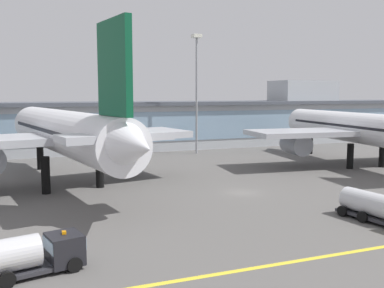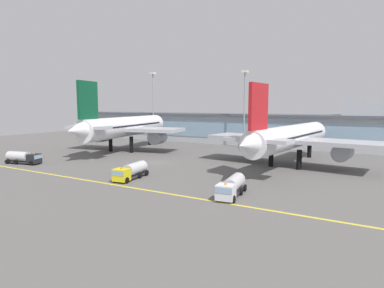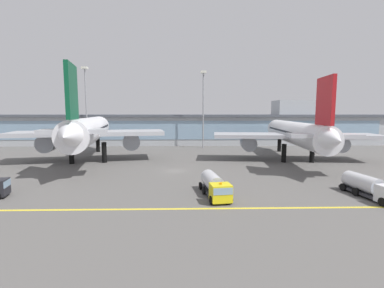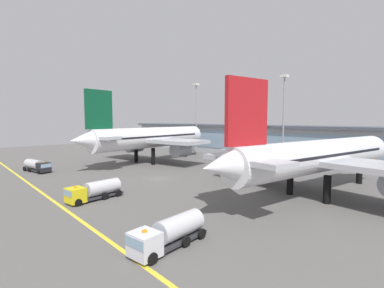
{
  "view_description": "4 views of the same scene",
  "coord_description": "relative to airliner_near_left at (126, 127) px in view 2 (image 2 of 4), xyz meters",
  "views": [
    {
      "loc": [
        -25.7,
        -48.49,
        12.63
      ],
      "look_at": [
        -2.72,
        10.66,
        5.25
      ],
      "focal_mm": 40.4,
      "sensor_mm": 36.0,
      "label": 1
    },
    {
      "loc": [
        47.06,
        -63.37,
        13.87
      ],
      "look_at": [
        3.96,
        10.15,
        3.75
      ],
      "focal_mm": 30.52,
      "sensor_mm": 36.0,
      "label": 2
    },
    {
      "loc": [
        2.32,
        -54.36,
        11.59
      ],
      "look_at": [
        3.89,
        8.44,
        4.44
      ],
      "focal_mm": 25.89,
      "sensor_mm": 36.0,
      "label": 3
    },
    {
      "loc": [
        49.15,
        -34.44,
        12.65
      ],
      "look_at": [
        -1.87,
        11.32,
        6.73
      ],
      "focal_mm": 26.21,
      "sensor_mm": 36.0,
      "label": 4
    }
  ],
  "objects": [
    {
      "name": "ground_plane",
      "position": [
        20.56,
        -12.04,
        -7.31
      ],
      "size": [
        205.88,
        205.88,
        0.0
      ],
      "primitive_type": "plane",
      "color": "#5B5956"
    },
    {
      "name": "airliner_near_right",
      "position": [
        49.51,
        -0.32,
        -0.76
      ],
      "size": [
        39.79,
        48.77,
        17.92
      ],
      "rotation": [
        0.0,
        0.0,
        1.47
      ],
      "color": "black",
      "rests_on": "ground"
    },
    {
      "name": "service_truck_far",
      "position": [
        -5.69,
        -29.51,
        -5.8
      ],
      "size": [
        9.36,
        4.68,
        2.9
      ],
      "rotation": [
        0.0,
        0.0,
        0.23
      ],
      "color": "black",
      "rests_on": "ground"
    },
    {
      "name": "airliner_near_left",
      "position": [
        0.0,
        0.0,
        0.0
      ],
      "size": [
        36.19,
        50.92,
        19.93
      ],
      "rotation": [
        0.0,
        0.0,
        1.76
      ],
      "color": "black",
      "rests_on": "ground"
    },
    {
      "name": "baggage_tug_near",
      "position": [
        48.16,
        -30.37,
        -5.8
      ],
      "size": [
        4.01,
        9.3,
        2.9
      ],
      "rotation": [
        0.0,
        0.0,
        4.85
      ],
      "color": "black",
      "rests_on": "ground"
    },
    {
      "name": "taxiway_centreline_stripe",
      "position": [
        20.56,
        -34.04,
        -7.3
      ],
      "size": [
        164.7,
        0.5,
        0.01
      ],
      "primitive_type": "cube",
      "color": "yellow",
      "rests_on": "ground"
    },
    {
      "name": "apron_light_mast_centre",
      "position": [
        28.81,
        24.18,
        8.84
      ],
      "size": [
        1.8,
        1.8,
        24.88
      ],
      "color": "gray",
      "rests_on": "ground"
    },
    {
      "name": "fuel_tanker_truck",
      "position": [
        26.99,
        -29.09,
        -5.8
      ],
      "size": [
        4.01,
        9.3,
        2.9
      ],
      "rotation": [
        0.0,
        0.0,
        4.85
      ],
      "color": "black",
      "rests_on": "ground"
    },
    {
      "name": "apron_light_mast_west",
      "position": [
        -9.92,
        27.08,
        9.72
      ],
      "size": [
        1.8,
        1.8,
        26.48
      ],
      "color": "gray",
      "rests_on": "ground"
    },
    {
      "name": "terminal_building",
      "position": [
        22.61,
        35.26,
        -1.44
      ],
      "size": [
        150.06,
        14.0,
        16.08
      ],
      "color": "#ADB2B7",
      "rests_on": "ground"
    }
  ]
}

